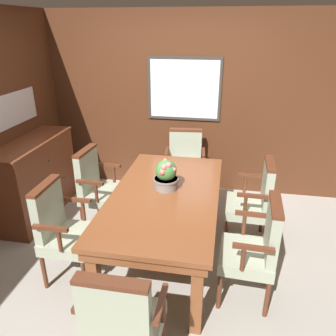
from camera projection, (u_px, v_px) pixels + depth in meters
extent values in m
plane|color=#A39E93|center=(151.00, 261.00, 3.39)|extent=(14.00, 14.00, 0.00)
cube|color=#4C2816|center=(179.00, 105.00, 4.54)|extent=(7.20, 0.06, 2.45)
cube|color=white|center=(184.00, 89.00, 4.40)|extent=(0.92, 0.01, 0.77)
cube|color=#38332D|center=(185.00, 58.00, 4.23)|extent=(0.99, 0.02, 0.04)
cube|color=#38332D|center=(184.00, 118.00, 4.56)|extent=(0.99, 0.02, 0.04)
cube|color=#38332D|center=(149.00, 88.00, 4.47)|extent=(0.04, 0.02, 0.77)
cube|color=#38332D|center=(220.00, 90.00, 4.32)|extent=(0.03, 0.02, 0.77)
cube|color=silver|center=(8.00, 111.00, 3.76)|extent=(0.01, 1.07, 0.38)
cube|color=brown|center=(95.00, 282.00, 2.62)|extent=(0.09, 0.09, 0.70)
cube|color=brown|center=(197.00, 296.00, 2.49)|extent=(0.09, 0.09, 0.70)
cube|color=brown|center=(147.00, 186.00, 4.19)|extent=(0.09, 0.09, 0.70)
cube|color=brown|center=(211.00, 191.00, 4.05)|extent=(0.09, 0.09, 0.70)
cube|color=brown|center=(165.00, 201.00, 3.22)|extent=(0.97, 1.89, 0.09)
cube|color=brown|center=(165.00, 195.00, 3.19)|extent=(1.03, 1.95, 0.04)
cylinder|color=#562B19|center=(114.00, 224.00, 3.69)|extent=(0.04, 0.04, 0.36)
cylinder|color=#562B19|center=(127.00, 206.00, 4.06)|extent=(0.04, 0.04, 0.36)
cylinder|color=#562B19|center=(83.00, 219.00, 3.78)|extent=(0.04, 0.04, 0.36)
cylinder|color=#562B19|center=(98.00, 202.00, 4.14)|extent=(0.04, 0.04, 0.36)
cube|color=#9EA88E|center=(104.00, 195.00, 3.82)|extent=(0.48, 0.50, 0.11)
cube|color=#9EA88E|center=(87.00, 171.00, 3.75)|extent=(0.11, 0.44, 0.46)
cube|color=#562B19|center=(85.00, 151.00, 3.65)|extent=(0.11, 0.44, 0.03)
cylinder|color=#562B19|center=(96.00, 192.00, 3.53)|extent=(0.04, 0.04, 0.22)
cube|color=#562B19|center=(90.00, 182.00, 3.50)|extent=(0.32, 0.06, 0.04)
cylinder|color=#562B19|center=(114.00, 174.00, 3.97)|extent=(0.04, 0.04, 0.22)
cube|color=#562B19|center=(108.00, 165.00, 3.94)|extent=(0.32, 0.06, 0.04)
cylinder|color=#562B19|center=(223.00, 260.00, 3.13)|extent=(0.04, 0.04, 0.36)
cylinder|color=#562B19|center=(219.00, 291.00, 2.76)|extent=(0.04, 0.04, 0.36)
cylinder|color=#562B19|center=(265.00, 266.00, 3.05)|extent=(0.04, 0.04, 0.36)
cylinder|color=#562B19|center=(267.00, 299.00, 2.68)|extent=(0.04, 0.04, 0.36)
cube|color=#9EA88E|center=(246.00, 256.00, 2.81)|extent=(0.47, 0.49, 0.11)
cube|color=#9EA88E|center=(272.00, 231.00, 2.66)|extent=(0.10, 0.44, 0.46)
cube|color=#562B19|center=(276.00, 204.00, 2.56)|extent=(0.11, 0.44, 0.03)
cylinder|color=#562B19|center=(244.00, 224.00, 2.97)|extent=(0.04, 0.04, 0.22)
cube|color=#562B19|center=(253.00, 214.00, 2.91)|extent=(0.32, 0.05, 0.04)
cylinder|color=#562B19|center=(243.00, 258.00, 2.53)|extent=(0.04, 0.04, 0.22)
cube|color=#562B19|center=(253.00, 248.00, 2.47)|extent=(0.32, 0.05, 0.04)
cylinder|color=#562B19|center=(162.00, 331.00, 2.40)|extent=(0.04, 0.04, 0.36)
cylinder|color=#562B19|center=(109.00, 323.00, 2.46)|extent=(0.04, 0.04, 0.36)
cube|color=#9EA88E|center=(126.00, 326.00, 2.16)|extent=(0.47, 0.45, 0.11)
cube|color=#9EA88E|center=(114.00, 316.00, 1.88)|extent=(0.43, 0.08, 0.46)
cube|color=#562B19|center=(111.00, 283.00, 1.78)|extent=(0.43, 0.09, 0.03)
cylinder|color=#562B19|center=(163.00, 308.00, 2.08)|extent=(0.04, 0.04, 0.22)
cube|color=#562B19|center=(161.00, 303.00, 1.98)|extent=(0.04, 0.31, 0.04)
cylinder|color=#562B19|center=(90.00, 298.00, 2.16)|extent=(0.04, 0.04, 0.22)
cube|color=#562B19|center=(85.00, 293.00, 2.06)|extent=(0.04, 0.31, 0.04)
cylinder|color=#562B19|center=(168.00, 194.00, 4.36)|extent=(0.04, 0.04, 0.36)
cylinder|color=#562B19|center=(199.00, 195.00, 4.33)|extent=(0.04, 0.04, 0.36)
cylinder|color=#562B19|center=(170.00, 181.00, 4.71)|extent=(0.04, 0.04, 0.36)
cylinder|color=#562B19|center=(199.00, 182.00, 4.68)|extent=(0.04, 0.04, 0.36)
cube|color=#9EA88E|center=(185.00, 172.00, 4.43)|extent=(0.51, 0.49, 0.11)
cube|color=#9EA88E|center=(185.00, 147.00, 4.48)|extent=(0.44, 0.12, 0.46)
cube|color=#562B19|center=(186.00, 130.00, 4.38)|extent=(0.44, 0.13, 0.03)
cylinder|color=#562B19|center=(166.00, 161.00, 4.35)|extent=(0.04, 0.04, 0.22)
cube|color=#562B19|center=(167.00, 151.00, 4.36)|extent=(0.07, 0.32, 0.04)
cylinder|color=#562B19|center=(203.00, 162.00, 4.31)|extent=(0.04, 0.04, 0.22)
cube|color=#562B19|center=(204.00, 153.00, 4.33)|extent=(0.07, 0.32, 0.04)
cylinder|color=#562B19|center=(228.00, 214.00, 3.88)|extent=(0.04, 0.04, 0.36)
cylinder|color=#562B19|center=(226.00, 234.00, 3.51)|extent=(0.04, 0.04, 0.36)
cylinder|color=#562B19|center=(262.00, 218.00, 3.81)|extent=(0.04, 0.04, 0.36)
cylinder|color=#562B19|center=(264.00, 239.00, 3.44)|extent=(0.04, 0.04, 0.36)
cube|color=#9EA88E|center=(247.00, 207.00, 3.56)|extent=(0.46, 0.48, 0.11)
cube|color=#9EA88E|center=(268.00, 185.00, 3.41)|extent=(0.09, 0.44, 0.46)
cube|color=#562B19|center=(270.00, 164.00, 3.31)|extent=(0.10, 0.44, 0.03)
cylinder|color=#562B19|center=(245.00, 184.00, 3.72)|extent=(0.04, 0.04, 0.22)
cube|color=#562B19|center=(252.00, 175.00, 3.67)|extent=(0.32, 0.04, 0.04)
cylinder|color=#562B19|center=(245.00, 205.00, 3.28)|extent=(0.04, 0.04, 0.22)
cube|color=#562B19|center=(253.00, 196.00, 3.23)|extent=(0.32, 0.04, 0.04)
cylinder|color=#562B19|center=(84.00, 277.00, 2.92)|extent=(0.04, 0.04, 0.36)
cylinder|color=#562B19|center=(101.00, 248.00, 3.29)|extent=(0.04, 0.04, 0.36)
cylinder|color=#562B19|center=(44.00, 272.00, 2.98)|extent=(0.04, 0.04, 0.36)
cylinder|color=#562B19|center=(65.00, 244.00, 3.35)|extent=(0.04, 0.04, 0.36)
cube|color=#9EA88E|center=(71.00, 239.00, 3.04)|extent=(0.45, 0.48, 0.11)
cube|color=#9EA88E|center=(48.00, 210.00, 2.95)|extent=(0.08, 0.44, 0.46)
cube|color=#562B19|center=(44.00, 186.00, 2.85)|extent=(0.09, 0.44, 0.03)
cylinder|color=#562B19|center=(60.00, 240.00, 2.75)|extent=(0.04, 0.04, 0.22)
cube|color=#562B19|center=(50.00, 228.00, 2.71)|extent=(0.31, 0.04, 0.04)
cylinder|color=#562B19|center=(83.00, 210.00, 3.19)|extent=(0.04, 0.04, 0.22)
cube|color=#562B19|center=(76.00, 200.00, 3.15)|extent=(0.31, 0.04, 0.04)
cylinder|color=gray|center=(166.00, 183.00, 3.25)|extent=(0.23, 0.23, 0.11)
cylinder|color=gray|center=(166.00, 179.00, 3.23)|extent=(0.25, 0.25, 0.02)
sphere|color=#427F3D|center=(166.00, 171.00, 3.19)|extent=(0.21, 0.21, 0.21)
sphere|color=#DB786B|center=(158.00, 168.00, 3.25)|extent=(0.05, 0.05, 0.05)
sphere|color=#F5737D|center=(169.00, 165.00, 3.11)|extent=(0.06, 0.06, 0.06)
sphere|color=#DB7C64|center=(165.00, 160.00, 3.19)|extent=(0.04, 0.04, 0.04)
sphere|color=#E36F70|center=(164.00, 167.00, 3.10)|extent=(0.06, 0.06, 0.06)
sphere|color=#E16F7C|center=(174.00, 169.00, 3.14)|extent=(0.04, 0.04, 0.04)
sphere|color=#E86B61|center=(162.00, 172.00, 3.10)|extent=(0.06, 0.06, 0.06)
sphere|color=#F86F65|center=(162.00, 164.00, 3.26)|extent=(0.05, 0.05, 0.05)
cube|color=brown|center=(37.00, 179.00, 4.07)|extent=(0.41, 1.27, 0.96)
cube|color=brown|center=(30.00, 142.00, 3.87)|extent=(0.43, 1.30, 0.02)
sphere|color=#4C422D|center=(50.00, 160.00, 3.93)|extent=(0.03, 0.03, 0.03)
sphere|color=#4C422D|center=(42.00, 199.00, 3.81)|extent=(0.03, 0.03, 0.03)
sphere|color=#4C422D|center=(64.00, 178.00, 4.33)|extent=(0.03, 0.03, 0.03)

